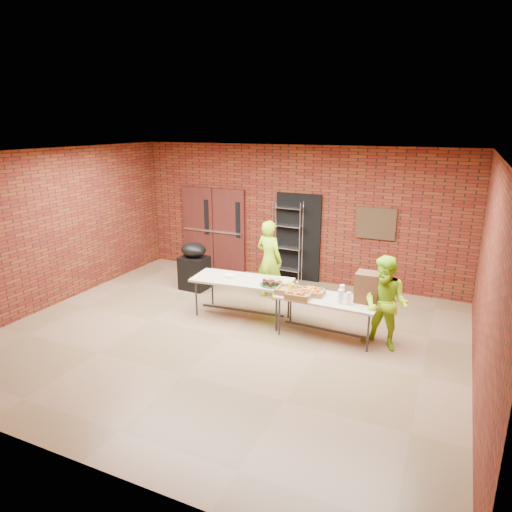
{
  "coord_description": "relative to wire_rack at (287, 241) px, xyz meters",
  "views": [
    {
      "loc": [
        3.54,
        -6.57,
        3.66
      ],
      "look_at": [
        -0.07,
        1.4,
        1.11
      ],
      "focal_mm": 32.0,
      "sensor_mm": 36.0,
      "label": 1
    }
  ],
  "objects": [
    {
      "name": "room",
      "position": [
        0.12,
        -3.32,
        0.63
      ],
      "size": [
        8.08,
        7.08,
        3.28
      ],
      "color": "olive",
      "rests_on": "ground"
    },
    {
      "name": "muffin_tray",
      "position": [
        0.65,
        -2.52,
        -0.13
      ],
      "size": [
        0.45,
        0.45,
        0.11
      ],
      "color": "#13481C",
      "rests_on": "table_left"
    },
    {
      "name": "covered_grill",
      "position": [
        -1.7,
        -1.46,
        -0.42
      ],
      "size": [
        0.62,
        0.53,
        1.09
      ],
      "rotation": [
        0.0,
        0.0,
        -0.04
      ],
      "color": "black",
      "rests_on": "room"
    },
    {
      "name": "napkin_box",
      "position": [
        -0.26,
        -2.49,
        -0.15
      ],
      "size": [
        0.2,
        0.13,
        0.07
      ],
      "primitive_type": "cube",
      "color": "white",
      "rests_on": "table_left"
    },
    {
      "name": "volunteer_man",
      "position": [
        2.72,
        -2.61,
        -0.17
      ],
      "size": [
        0.91,
        0.8,
        1.6
      ],
      "primitive_type": "imported",
      "rotation": [
        0.0,
        0.0,
        -0.28
      ],
      "color": "#9ADE18",
      "rests_on": "room"
    },
    {
      "name": "double_doors",
      "position": [
        -2.07,
        0.12,
        0.09
      ],
      "size": [
        1.78,
        0.12,
        2.1
      ],
      "color": "#461814",
      "rests_on": "room"
    },
    {
      "name": "dark_doorway",
      "position": [
        0.22,
        0.14,
        0.08
      ],
      "size": [
        1.1,
        0.06,
        2.1
      ],
      "primitive_type": "cube",
      "color": "black",
      "rests_on": "room"
    },
    {
      "name": "cup_stack_back",
      "position": [
        1.97,
        -2.53,
        -0.11
      ],
      "size": [
        0.09,
        0.09,
        0.26
      ],
      "primitive_type": "cylinder",
      "color": "white",
      "rests_on": "table_right"
    },
    {
      "name": "basket_bananas",
      "position": [
        1.05,
        -2.67,
        -0.18
      ],
      "size": [
        0.45,
        0.35,
        0.14
      ],
      "color": "olive",
      "rests_on": "table_right"
    },
    {
      "name": "wire_rack",
      "position": [
        0.0,
        0.0,
        0.0
      ],
      "size": [
        0.72,
        0.28,
        1.93
      ],
      "primitive_type": null,
      "rotation": [
        0.0,
        0.0,
        -0.06
      ],
      "color": "#B6B6BD",
      "rests_on": "room"
    },
    {
      "name": "basket_apples",
      "position": [
        1.27,
        -2.79,
        -0.18
      ],
      "size": [
        0.43,
        0.33,
        0.13
      ],
      "color": "olive",
      "rests_on": "table_right"
    },
    {
      "name": "cup_stack_mid",
      "position": [
        2.13,
        -2.73,
        -0.13
      ],
      "size": [
        0.07,
        0.07,
        0.21
      ],
      "primitive_type": "cylinder",
      "color": "white",
      "rests_on": "table_right"
    },
    {
      "name": "bronze_plaque",
      "position": [
        2.02,
        0.13,
        0.58
      ],
      "size": [
        0.85,
        0.04,
        0.7
      ],
      "primitive_type": "cube",
      "color": "#3D2A18",
      "rests_on": "room"
    },
    {
      "name": "volunteer_woman",
      "position": [
        0.07,
        -1.27,
        -0.11
      ],
      "size": [
        0.71,
        0.56,
        1.72
      ],
      "primitive_type": "imported",
      "rotation": [
        0.0,
        0.0,
        2.88
      ],
      "color": "#9ADE18",
      "rests_on": "room"
    },
    {
      "name": "table_left",
      "position": [
        -0.01,
        -2.44,
        -0.25
      ],
      "size": [
        1.97,
        0.95,
        0.78
      ],
      "rotation": [
        0.0,
        0.0,
        0.09
      ],
      "color": "tan",
      "rests_on": "room"
    },
    {
      "name": "table_right",
      "position": [
        1.73,
        -2.59,
        -0.3
      ],
      "size": [
        1.8,
        0.81,
        0.73
      ],
      "rotation": [
        0.0,
        0.0,
        -0.04
      ],
      "color": "tan",
      "rests_on": "room"
    },
    {
      "name": "coffee_dispenser",
      "position": [
        2.39,
        -2.47,
        0.02
      ],
      "size": [
        0.39,
        0.35,
        0.52
      ],
      "primitive_type": "cube",
      "color": "brown",
      "rests_on": "table_right"
    },
    {
      "name": "cup_stack_front",
      "position": [
        1.99,
        -2.75,
        -0.11
      ],
      "size": [
        0.08,
        0.08,
        0.25
      ],
      "primitive_type": "cylinder",
      "color": "white",
      "rests_on": "table_right"
    },
    {
      "name": "basket_oranges",
      "position": [
        1.45,
        -2.55,
        -0.18
      ],
      "size": [
        0.4,
        0.31,
        0.12
      ],
      "color": "olive",
      "rests_on": "table_right"
    }
  ]
}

